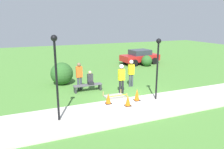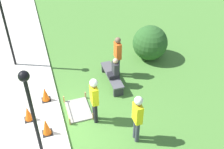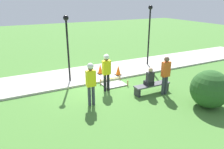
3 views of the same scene
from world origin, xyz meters
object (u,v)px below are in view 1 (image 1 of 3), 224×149
Objects in this scene: worker_supervisor at (121,76)px; lamppost_far at (56,66)px; person_seated_on_bench at (90,79)px; parked_car_red at (140,56)px; traffic_cone_near_patch at (108,98)px; traffic_cone_sidewalk_edge at (137,95)px; park_bench at (88,86)px; worker_assistant at (131,71)px; lamppost_near at (158,60)px; bystander_in_orange_shirt at (79,75)px; traffic_cone_far_patch at (128,101)px.

worker_supervisor is 0.49× the size of lamppost_far.
person_seated_on_bench is 0.21× the size of parked_car_red.
traffic_cone_near_patch is 0.89× the size of traffic_cone_sidewalk_edge.
traffic_cone_near_patch is at bearing -82.85° from park_bench.
traffic_cone_sidewalk_edge is 0.17× the size of lamppost_far.
worker_assistant is (1.07, 2.81, 0.73)m from traffic_cone_sidewalk_edge.
worker_assistant reaches higher than worker_supervisor.
traffic_cone_near_patch is 0.17× the size of lamppost_near.
person_seated_on_bench is 5.05m from lamppost_far.
traffic_cone_sidewalk_edge is 11.39m from parked_car_red.
person_seated_on_bench is at bearing 121.44° from traffic_cone_sidewalk_edge.
lamppost_near is at bearing -56.80° from worker_supervisor.
lamppost_far is at bearing -124.81° from person_seated_on_bench.
traffic_cone_near_patch is 0.15× the size of lamppost_far.
lamppost_far is (-2.84, -1.02, 2.24)m from traffic_cone_near_patch.
parked_car_red is at bearing 41.41° from park_bench.
bystander_in_orange_shirt reaches higher than park_bench.
worker_supervisor is 1.01× the size of bystander_in_orange_shirt.
lamppost_far is at bearing -115.88° from bystander_in_orange_shirt.
lamppost_far is (-4.35, -2.59, 1.49)m from worker_supervisor.
worker_supervisor is at bearing 123.20° from lamppost_near.
traffic_cone_sidewalk_edge is 2.30m from lamppost_near.
parked_car_red is at bearing 41.95° from person_seated_on_bench.
bystander_in_orange_shirt is (-1.64, 3.89, 0.69)m from traffic_cone_far_patch.
bystander_in_orange_shirt reaches higher than traffic_cone_far_patch.
traffic_cone_near_patch is 2.31m from worker_supervisor.
traffic_cone_near_patch is at bearing 174.23° from traffic_cone_sidewalk_edge.
lamppost_near is 0.84× the size of parked_car_red.
person_seated_on_bench reaches higher than traffic_cone_near_patch.
parked_car_red reaches higher than traffic_cone_near_patch.
traffic_cone_near_patch is 0.32× the size of worker_supervisor.
lamppost_near is at bearing -89.12° from worker_assistant.
parked_car_red is at bearing 53.81° from worker_supervisor.
traffic_cone_sidewalk_edge is 5.11m from lamppost_far.
traffic_cone_sidewalk_edge is at bearing 168.04° from lamppost_near.
parked_car_red is (6.59, 10.36, 0.40)m from traffic_cone_far_patch.
bystander_in_orange_shirt reaches higher than traffic_cone_sidewalk_edge.
lamppost_near is at bearing -45.37° from park_bench.
traffic_cone_near_patch is 2.88m from person_seated_on_bench.
person_seated_on_bench is at bearing 92.98° from traffic_cone_near_patch.
person_seated_on_bench is at bearing 132.29° from lamppost_near.
bystander_in_orange_shirt is 10.47m from parked_car_red.
person_seated_on_bench is 0.23× the size of lamppost_far.
lamppost_far is 0.93× the size of parked_car_red.
traffic_cone_near_patch is at bearing 19.85° from lamppost_far.
bystander_in_orange_shirt is (-0.79, 3.18, 0.68)m from traffic_cone_near_patch.
lamppost_far is (-4.53, -0.85, 2.21)m from traffic_cone_sidewalk_edge.
worker_supervisor reaches higher than bystander_in_orange_shirt.
bystander_in_orange_shirt reaches higher than traffic_cone_near_patch.
traffic_cone_near_patch is 0.67× the size of person_seated_on_bench.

